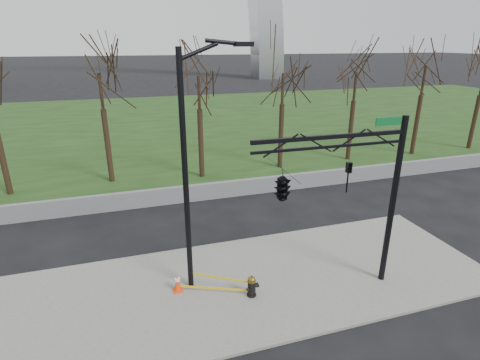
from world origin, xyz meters
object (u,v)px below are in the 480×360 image
object	(u,v)px
traffic_cone	(178,283)
traffic_signal_mast	(306,182)
fire_hydrant	(252,286)
street_light	(192,159)

from	to	relation	value
traffic_cone	traffic_signal_mast	bearing A→B (deg)	-20.32
fire_hydrant	street_light	world-z (taller)	street_light
traffic_cone	street_light	world-z (taller)	street_light
fire_hydrant	street_light	xyz separation A→B (m)	(-1.63, 1.15, 4.23)
fire_hydrant	traffic_cone	size ratio (longest dim) A/B	1.24
street_light	traffic_signal_mast	bearing A→B (deg)	-33.89
street_light	traffic_signal_mast	xyz separation A→B (m)	(3.16, -1.58, -0.55)
traffic_cone	traffic_signal_mast	world-z (taller)	traffic_signal_mast
traffic_cone	street_light	size ratio (longest dim) A/B	0.08
fire_hydrant	traffic_signal_mast	xyz separation A→B (m)	(1.53, -0.43, 3.69)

